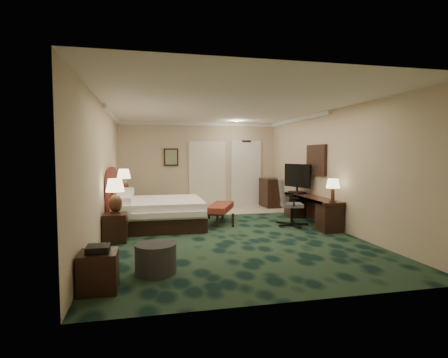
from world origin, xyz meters
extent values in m
cube|color=black|center=(0.00, 0.00, 0.00)|extent=(5.00, 7.50, 0.00)
cube|color=white|center=(0.00, 0.00, 2.70)|extent=(5.00, 7.50, 0.00)
cube|color=beige|center=(0.00, 3.75, 1.35)|extent=(5.00, 0.00, 2.70)
cube|color=beige|center=(0.00, -3.75, 1.35)|extent=(5.00, 0.00, 2.70)
cube|color=beige|center=(-2.50, 0.00, 1.35)|extent=(0.00, 7.50, 2.70)
cube|color=beige|center=(2.50, 0.00, 1.35)|extent=(0.00, 7.50, 2.70)
cube|color=beige|center=(0.90, 2.90, 0.01)|extent=(3.20, 1.70, 0.01)
cube|color=white|center=(1.55, 3.72, 1.05)|extent=(1.02, 0.06, 2.18)
cube|color=silver|center=(0.25, 3.71, 1.05)|extent=(1.20, 0.06, 2.10)
cube|color=slate|center=(-0.90, 3.71, 1.60)|extent=(0.45, 0.06, 0.55)
cube|color=white|center=(2.46, 0.60, 1.55)|extent=(0.05, 0.95, 0.75)
cube|color=white|center=(-1.40, 0.84, 0.32)|extent=(2.01, 1.86, 0.64)
cube|color=black|center=(-2.26, -0.41, 0.27)|extent=(0.44, 0.50, 0.55)
cube|color=black|center=(-2.23, 2.27, 0.31)|extent=(0.49, 0.57, 0.62)
cube|color=maroon|center=(0.11, 1.01, 0.23)|extent=(0.95, 1.41, 0.45)
cylinder|color=#28272B|center=(-1.54, -2.41, 0.21)|extent=(0.74, 0.74, 0.42)
cube|color=black|center=(-2.24, -2.93, 0.24)|extent=(0.45, 0.45, 0.49)
cube|color=black|center=(2.23, 0.41, 0.33)|extent=(0.50, 2.30, 0.66)
cube|color=black|center=(2.21, 1.16, 1.05)|extent=(0.35, 0.98, 0.77)
cube|color=black|center=(2.21, 3.20, 0.46)|extent=(0.48, 0.87, 0.91)
camera|label=1|loc=(-1.64, -7.36, 1.68)|focal=28.00mm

